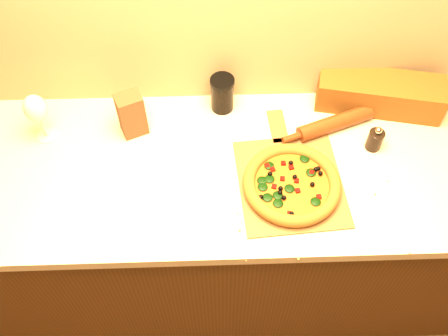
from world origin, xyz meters
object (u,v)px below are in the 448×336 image
pizza_peel (289,179)px  rolling_pin (335,123)px  dark_jar (222,94)px  wine_glass (36,110)px  pepper_grinder (375,139)px  pizza (292,184)px

pizza_peel → rolling_pin: rolling_pin is taller
pizza_peel → dark_jar: 0.40m
wine_glass → pizza_peel: bearing=-14.4°
wine_glass → dark_jar: 0.63m
pizza_peel → dark_jar: size_ratio=3.72×
wine_glass → pepper_grinder: bearing=-4.3°
pizza → pepper_grinder: bearing=28.5°
pepper_grinder → rolling_pin: bearing=143.8°
pepper_grinder → dark_jar: (-0.51, 0.20, 0.03)m
pizza_peel → pizza: bearing=-92.4°
pepper_grinder → wine_glass: bearing=175.7°
rolling_pin → wine_glass: (-1.01, -0.00, 0.11)m
dark_jar → pepper_grinder: bearing=-21.4°
pepper_grinder → rolling_pin: size_ratio=0.26×
pizza → rolling_pin: rolling_pin is taller
rolling_pin → dark_jar: size_ratio=2.82×
pepper_grinder → wine_glass: (-1.13, 0.08, 0.10)m
pizza_peel → pepper_grinder: size_ratio=5.15×
pizza → rolling_pin: size_ratio=0.81×
pizza_peel → dark_jar: bearing=118.4°
pizza_peel → wine_glass: bearing=161.3°
pepper_grinder → wine_glass: size_ratio=0.51×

